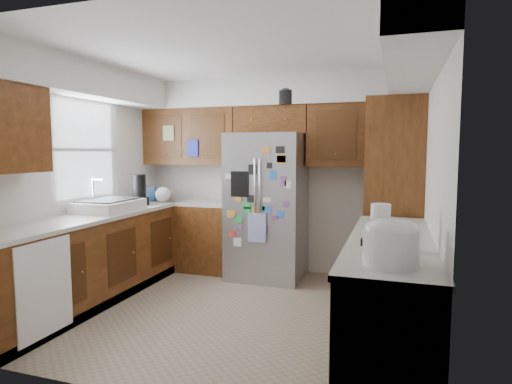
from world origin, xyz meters
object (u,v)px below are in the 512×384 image
pantry (394,197)px  rice_cooker (391,240)px  paper_towel (380,226)px  fridge (267,206)px

pantry → rice_cooker: bearing=-90.0°
paper_towel → pantry: bearing=87.8°
paper_towel → rice_cooker: bearing=-81.0°
fridge → paper_towel: bearing=-54.7°
pantry → paper_towel: size_ratio=7.10×
pantry → rice_cooker: (-0.00, -2.43, -0.01)m
pantry → fridge: pantry is taller
fridge → pantry: bearing=-2.1°
rice_cooker → paper_towel: size_ratio=1.09×
fridge → paper_towel: size_ratio=5.94×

